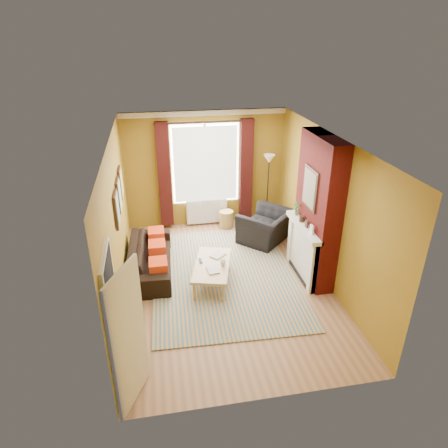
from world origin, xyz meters
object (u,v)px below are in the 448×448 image
(armchair, at_px, (266,227))
(floor_lamp, at_px, (269,170))
(coffee_table, at_px, (212,266))
(sofa, at_px, (150,257))
(wicker_stool, at_px, (226,219))

(armchair, xyz_separation_m, floor_lamp, (0.25, 0.81, 1.06))
(coffee_table, distance_m, floor_lamp, 3.05)
(sofa, xyz_separation_m, coffee_table, (1.15, -0.68, 0.08))
(coffee_table, bearing_deg, sofa, 164.35)
(sofa, relative_size, floor_lamp, 1.14)
(sofa, height_order, coffee_table, sofa)
(wicker_stool, bearing_deg, coffee_table, -106.94)
(armchair, relative_size, coffee_table, 0.80)
(coffee_table, xyz_separation_m, wicker_stool, (0.72, 2.36, -0.17))
(armchair, bearing_deg, wicker_stool, -94.36)
(wicker_stool, distance_m, floor_lamp, 1.58)
(floor_lamp, bearing_deg, wicker_stool, 176.26)
(armchair, relative_size, floor_lamp, 0.62)
(wicker_stool, xyz_separation_m, floor_lamp, (1.00, -0.07, 1.22))
(armchair, height_order, wicker_stool, armchair)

